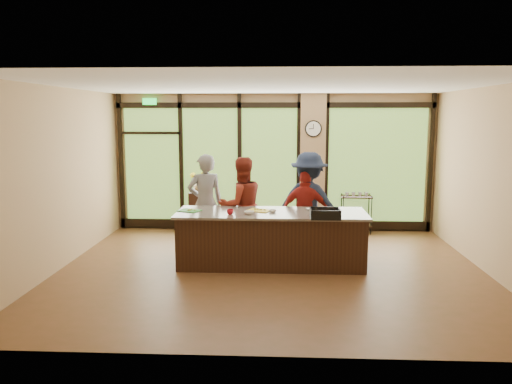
# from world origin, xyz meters

# --- Properties ---
(floor) EXTENTS (7.00, 7.00, 0.00)m
(floor) POSITION_xyz_m (0.00, 0.00, 0.00)
(floor) COLOR brown
(floor) RESTS_ON ground
(ceiling) EXTENTS (7.00, 7.00, 0.00)m
(ceiling) POSITION_xyz_m (0.00, 0.00, 3.00)
(ceiling) COLOR white
(ceiling) RESTS_ON back_wall
(back_wall) EXTENTS (7.00, 0.00, 7.00)m
(back_wall) POSITION_xyz_m (0.00, 3.00, 1.50)
(back_wall) COLOR tan
(back_wall) RESTS_ON floor
(left_wall) EXTENTS (0.00, 6.00, 6.00)m
(left_wall) POSITION_xyz_m (-3.50, 0.00, 1.50)
(left_wall) COLOR tan
(left_wall) RESTS_ON floor
(right_wall) EXTENTS (0.00, 6.00, 6.00)m
(right_wall) POSITION_xyz_m (3.50, 0.00, 1.50)
(right_wall) COLOR tan
(right_wall) RESTS_ON floor
(window_wall) EXTENTS (6.90, 0.12, 3.00)m
(window_wall) POSITION_xyz_m (0.16, 2.95, 1.39)
(window_wall) COLOR tan
(window_wall) RESTS_ON floor
(island_base) EXTENTS (3.10, 1.00, 0.88)m
(island_base) POSITION_xyz_m (0.00, 0.30, 0.44)
(island_base) COLOR black
(island_base) RESTS_ON floor
(countertop) EXTENTS (3.20, 1.10, 0.04)m
(countertop) POSITION_xyz_m (0.00, 0.30, 0.90)
(countertop) COLOR slate
(countertop) RESTS_ON island_base
(wall_clock) EXTENTS (0.36, 0.04, 0.36)m
(wall_clock) POSITION_xyz_m (0.85, 2.87, 2.25)
(wall_clock) COLOR black
(wall_clock) RESTS_ON window_wall
(cook_left) EXTENTS (0.78, 0.63, 1.83)m
(cook_left) POSITION_xyz_m (-1.25, 1.17, 0.92)
(cook_left) COLOR gray
(cook_left) RESTS_ON floor
(cook_midleft) EXTENTS (1.07, 0.97, 1.78)m
(cook_midleft) POSITION_xyz_m (-0.56, 1.06, 0.89)
(cook_midleft) COLOR maroon
(cook_midleft) RESTS_ON floor
(cook_midright) EXTENTS (0.96, 0.51, 1.56)m
(cook_midright) POSITION_xyz_m (0.62, 1.03, 0.78)
(cook_midright) COLOR maroon
(cook_midright) RESTS_ON floor
(cook_right) EXTENTS (1.36, 1.03, 1.87)m
(cook_right) POSITION_xyz_m (0.68, 1.16, 0.93)
(cook_right) COLOR #192138
(cook_right) RESTS_ON floor
(roasting_pan) EXTENTS (0.47, 0.37, 0.08)m
(roasting_pan) POSITION_xyz_m (0.86, -0.17, 0.96)
(roasting_pan) COLOR black
(roasting_pan) RESTS_ON countertop
(mixing_bowl) EXTENTS (0.36, 0.36, 0.08)m
(mixing_bowl) POSITION_xyz_m (0.90, 0.20, 0.96)
(mixing_bowl) COLOR silver
(mixing_bowl) RESTS_ON countertop
(cutting_board_left) EXTENTS (0.44, 0.40, 0.01)m
(cutting_board_left) POSITION_xyz_m (-1.40, 0.33, 0.93)
(cutting_board_left) COLOR green
(cutting_board_left) RESTS_ON countertop
(cutting_board_center) EXTENTS (0.47, 0.42, 0.01)m
(cutting_board_center) POSITION_xyz_m (-0.21, 0.40, 0.93)
(cutting_board_center) COLOR yellow
(cutting_board_center) RESTS_ON countertop
(cutting_board_right) EXTENTS (0.47, 0.39, 0.01)m
(cutting_board_right) POSITION_xyz_m (0.89, 0.53, 0.93)
(cutting_board_right) COLOR yellow
(cutting_board_right) RESTS_ON countertop
(prep_bowl_near) EXTENTS (0.22, 0.22, 0.05)m
(prep_bowl_near) POSITION_xyz_m (-0.36, 0.08, 0.95)
(prep_bowl_near) COLOR white
(prep_bowl_near) RESTS_ON countertop
(prep_bowl_mid) EXTENTS (0.15, 0.15, 0.04)m
(prep_bowl_mid) POSITION_xyz_m (0.02, 0.29, 0.94)
(prep_bowl_mid) COLOR white
(prep_bowl_mid) RESTS_ON countertop
(prep_bowl_far) EXTENTS (0.18, 0.18, 0.03)m
(prep_bowl_far) POSITION_xyz_m (0.66, 0.49, 0.94)
(prep_bowl_far) COLOR white
(prep_bowl_far) RESTS_ON countertop
(red_ramekin) EXTENTS (0.13, 0.13, 0.09)m
(red_ramekin) POSITION_xyz_m (-0.67, 0.05, 0.96)
(red_ramekin) COLOR #B51221
(red_ramekin) RESTS_ON countertop
(flower_stand) EXTENTS (0.44, 0.44, 0.87)m
(flower_stand) POSITION_xyz_m (-1.61, 2.75, 0.44)
(flower_stand) COLOR black
(flower_stand) RESTS_ON floor
(flower_vase) EXTENTS (0.29, 0.29, 0.29)m
(flower_vase) POSITION_xyz_m (-1.61, 2.75, 1.02)
(flower_vase) COLOR #987F53
(flower_vase) RESTS_ON flower_stand
(bar_cart) EXTENTS (0.67, 0.40, 0.90)m
(bar_cart) POSITION_xyz_m (1.80, 2.75, 0.54)
(bar_cart) COLOR black
(bar_cart) RESTS_ON floor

